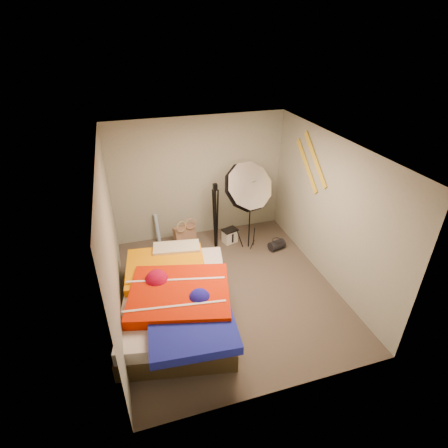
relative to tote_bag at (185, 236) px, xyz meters
name	(u,v)px	position (x,y,z in m)	size (l,w,h in m)	color
floor	(229,289)	(0.43, -1.57, -0.23)	(4.00, 4.00, 0.00)	brown
ceiling	(230,148)	(0.43, -1.57, 2.27)	(4.00, 4.00, 0.00)	silver
wall_back	(199,179)	(0.43, 0.43, 1.02)	(3.50, 3.50, 0.00)	#969A8C
wall_front	(286,318)	(0.43, -3.57, 1.02)	(3.50, 3.50, 0.00)	#969A8C
wall_left	(111,245)	(-1.32, -1.57, 1.02)	(4.00, 4.00, 0.00)	#969A8C
wall_right	(329,211)	(2.18, -1.57, 1.02)	(4.00, 4.00, 0.00)	#969A8C
tote_bag	(185,236)	(0.00, 0.00, 0.00)	(0.45, 0.14, 0.45)	#997158
wrapping_roll	(157,229)	(-0.51, 0.31, 0.08)	(0.07, 0.07, 0.62)	#588BC3
camera_case	(230,236)	(0.91, -0.14, -0.09)	(0.28, 0.20, 0.28)	silver
duffel_bag	(277,245)	(1.73, -0.68, -0.13)	(0.20, 0.20, 0.32)	black
wall_stripe_upper	(315,159)	(2.16, -0.97, 1.72)	(0.02, 1.10, 0.10)	gold
wall_stripe_lower	(307,166)	(2.16, -0.72, 1.52)	(0.02, 1.10, 0.10)	gold
bed	(177,299)	(-0.50, -1.93, 0.11)	(1.97, 2.62, 0.66)	#44351E
photo_umbrella	(247,187)	(1.09, -0.56, 1.17)	(1.09, 0.77, 1.95)	black
camera_tripod	(215,212)	(0.59, -0.21, 0.57)	(0.08, 0.08, 1.38)	black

